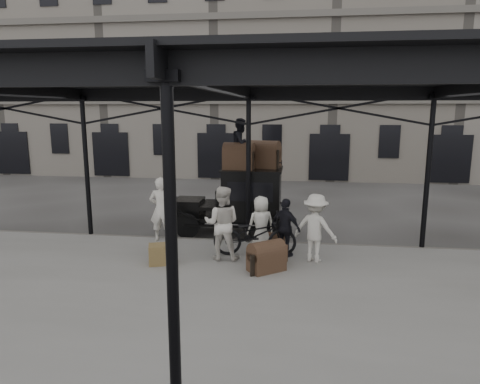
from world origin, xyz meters
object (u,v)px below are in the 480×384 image
Objects in this scene: porter_left at (161,209)px; steamer_trunk_platform at (266,258)px; taxi at (242,198)px; porter_official at (286,228)px; bicycle at (255,234)px; steamer_trunk_roof_near at (239,158)px.

porter_left is 3.90m from steamer_trunk_platform.
porter_left is 2.26× the size of steamer_trunk_platform.
taxi is at bearing -150.28° from porter_left.
porter_left is 3.81m from porter_official.
steamer_trunk_platform is at bearing 104.76° from porter_official.
bicycle is at bearing 157.19° from porter_left.
steamer_trunk_platform is at bearing -73.73° from taxi.
porter_left is 0.87× the size of bicycle.
bicycle is at bearing -75.45° from taxi.
bicycle is at bearing 72.74° from steamer_trunk_platform.
taxi reaches higher than porter_official.
taxi is at bearing 68.91° from steamer_trunk_platform.
steamer_trunk_platform is at bearing -65.83° from steamer_trunk_roof_near.
porter_official is at bearing -59.00° from taxi.
steamer_trunk_platform is at bearing -163.95° from bicycle.
porter_official is 1.66× the size of steamer_trunk_roof_near.
steamer_trunk_platform is at bearing 143.71° from porter_left.
steamer_trunk_roof_near reaches higher than steamer_trunk_platform.
taxi is 1.89× the size of porter_left.
taxi reaches higher than steamer_trunk_platform.
steamer_trunk_roof_near reaches higher than porter_official.
porter_official is at bearing 161.65° from porter_left.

